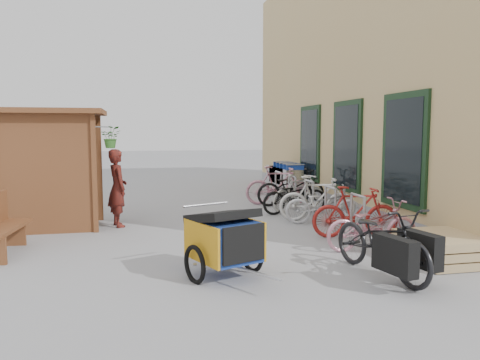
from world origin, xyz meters
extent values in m
plane|color=gray|center=(0.00, 0.00, 0.00)|extent=(80.00, 80.00, 0.00)
cube|color=tan|center=(6.50, 4.50, 3.50)|extent=(6.00, 13.00, 7.00)
cube|color=gray|center=(3.58, 4.50, 0.15)|extent=(0.18, 13.00, 0.30)
cube|color=black|center=(3.47, 0.50, 1.60)|extent=(0.06, 1.50, 2.20)
cube|color=black|center=(3.44, 0.50, 1.60)|extent=(0.02, 1.25, 1.95)
cube|color=black|center=(3.47, 3.00, 1.60)|extent=(0.06, 1.50, 2.20)
cube|color=black|center=(3.44, 3.00, 1.60)|extent=(0.02, 1.25, 1.95)
cube|color=black|center=(3.47, 5.50, 1.60)|extent=(0.06, 1.50, 2.20)
cube|color=black|center=(3.44, 5.50, 1.60)|extent=(0.02, 1.25, 1.95)
cube|color=brown|center=(-2.30, 1.85, 1.15)|extent=(0.09, 0.09, 2.30)
cube|color=brown|center=(-4.10, 3.15, 1.15)|extent=(0.09, 0.09, 2.30)
cube|color=brown|center=(-2.30, 3.15, 1.15)|extent=(0.09, 0.09, 2.30)
cube|color=brown|center=(-4.07, 2.50, 1.15)|extent=(0.05, 1.30, 2.30)
cube|color=brown|center=(-3.20, 1.88, 1.15)|extent=(1.80, 0.05, 2.30)
cube|color=brown|center=(-3.20, 3.12, 1.15)|extent=(1.80, 0.05, 2.30)
cube|color=brown|center=(-3.20, 2.50, 2.35)|extent=(2.15, 1.65, 0.10)
cube|color=brown|center=(-3.40, 2.50, 0.90)|extent=(1.30, 1.15, 0.04)
cube|color=brown|center=(-3.40, 2.50, 1.50)|extent=(1.30, 1.15, 0.04)
cylinder|color=#A5A8AD|center=(-2.12, 1.85, 2.05)|extent=(0.36, 0.02, 0.02)
imported|color=#306623|center=(-1.97, 1.85, 1.85)|extent=(0.38, 0.33, 0.42)
cylinder|color=#A5A8AD|center=(2.30, -0.25, 0.42)|extent=(0.05, 0.05, 0.84)
cylinder|color=#A5A8AD|center=(2.30, 0.25, 0.42)|extent=(0.05, 0.05, 0.84)
cylinder|color=#A5A8AD|center=(2.30, 0.00, 0.84)|extent=(0.05, 0.50, 0.05)
cylinder|color=#A5A8AD|center=(2.30, 0.95, 0.42)|extent=(0.05, 0.05, 0.84)
cylinder|color=#A5A8AD|center=(2.30, 1.45, 0.42)|extent=(0.05, 0.05, 0.84)
cylinder|color=#A5A8AD|center=(2.30, 1.20, 0.84)|extent=(0.05, 0.50, 0.05)
cylinder|color=#A5A8AD|center=(2.30, 2.15, 0.42)|extent=(0.05, 0.05, 0.84)
cylinder|color=#A5A8AD|center=(2.30, 2.65, 0.42)|extent=(0.05, 0.05, 0.84)
cylinder|color=#A5A8AD|center=(2.30, 2.40, 0.84)|extent=(0.05, 0.50, 0.05)
cylinder|color=#A5A8AD|center=(2.30, 3.35, 0.42)|extent=(0.05, 0.05, 0.84)
cylinder|color=#A5A8AD|center=(2.30, 3.85, 0.42)|extent=(0.05, 0.05, 0.84)
cylinder|color=#A5A8AD|center=(2.30, 3.60, 0.84)|extent=(0.05, 0.50, 0.05)
cylinder|color=#A5A8AD|center=(2.30, 4.55, 0.42)|extent=(0.05, 0.05, 0.84)
cylinder|color=#A5A8AD|center=(2.30, 5.05, 0.42)|extent=(0.05, 0.05, 0.84)
cylinder|color=#A5A8AD|center=(2.30, 4.80, 0.84)|extent=(0.05, 0.50, 0.05)
cube|color=tan|center=(3.00, -1.40, 0.07)|extent=(1.00, 1.20, 0.12)
cube|color=tan|center=(3.00, -1.40, 0.21)|extent=(1.00, 1.20, 0.12)
cube|color=tan|center=(3.00, -1.40, 0.35)|extent=(1.00, 1.20, 0.12)
cube|color=brown|center=(-3.60, 0.43, 0.43)|extent=(0.60, 1.56, 0.06)
cube|color=brown|center=(-3.60, 1.04, 0.20)|extent=(0.41, 0.10, 0.40)
cube|color=silver|center=(3.00, 5.84, 0.58)|extent=(0.53, 0.82, 0.50)
cube|color=#183A9F|center=(3.00, 5.42, 0.92)|extent=(0.53, 0.04, 0.17)
cylinder|color=silver|center=(3.00, 5.39, 0.99)|extent=(0.56, 0.03, 0.03)
cylinder|color=black|center=(2.79, 5.50, 0.06)|extent=(0.04, 0.12, 0.12)
cube|color=silver|center=(3.00, 6.18, 0.58)|extent=(0.53, 0.82, 0.50)
cube|color=#183A9F|center=(3.00, 5.76, 0.92)|extent=(0.53, 0.04, 0.17)
cylinder|color=silver|center=(3.00, 5.73, 0.99)|extent=(0.56, 0.03, 0.03)
cylinder|color=black|center=(2.79, 5.84, 0.06)|extent=(0.04, 0.12, 0.12)
cube|color=silver|center=(3.00, 6.52, 0.58)|extent=(0.53, 0.82, 0.50)
cube|color=#183A9F|center=(3.00, 6.10, 0.92)|extent=(0.53, 0.04, 0.17)
cylinder|color=silver|center=(3.00, 6.07, 0.99)|extent=(0.56, 0.03, 0.03)
cylinder|color=black|center=(2.79, 6.18, 0.06)|extent=(0.04, 0.12, 0.12)
cube|color=silver|center=(3.00, 6.86, 0.58)|extent=(0.53, 0.82, 0.50)
cube|color=#183A9F|center=(3.00, 6.44, 0.92)|extent=(0.53, 0.04, 0.17)
cylinder|color=silver|center=(3.00, 6.41, 0.99)|extent=(0.56, 0.03, 0.03)
cylinder|color=black|center=(2.79, 6.52, 0.06)|extent=(0.04, 0.12, 0.12)
cube|color=silver|center=(3.00, 7.20, 0.58)|extent=(0.53, 0.82, 0.50)
cube|color=#183A9F|center=(3.00, 6.78, 0.92)|extent=(0.53, 0.04, 0.17)
cylinder|color=silver|center=(3.00, 6.75, 0.99)|extent=(0.56, 0.03, 0.03)
cylinder|color=black|center=(2.79, 6.86, 0.06)|extent=(0.04, 0.12, 0.12)
cube|color=#1B3995|center=(-0.35, -1.43, 0.51)|extent=(0.96, 1.08, 0.52)
cube|color=#C68917|center=(-0.69, -1.56, 0.51)|extent=(0.37, 0.84, 0.52)
cube|color=#C68917|center=(-0.02, -1.29, 0.51)|extent=(0.37, 0.84, 0.52)
cube|color=black|center=(-0.18, -1.86, 0.54)|extent=(0.60, 0.27, 0.48)
cube|color=black|center=(-0.37, -1.38, 0.83)|extent=(1.01, 1.07, 0.25)
torus|color=black|center=(-0.78, -1.60, 0.24)|extent=(0.25, 0.50, 0.52)
torus|color=black|center=(0.07, -1.25, 0.24)|extent=(0.25, 0.50, 0.52)
cylinder|color=#B7B7BC|center=(-0.07, -2.13, 0.24)|extent=(0.32, 0.72, 0.03)
cylinder|color=#B7B7BC|center=(-0.54, -0.97, 0.93)|extent=(0.68, 0.30, 0.03)
imported|color=black|center=(1.73, -1.84, 0.49)|extent=(1.01, 1.97, 0.98)
cube|color=black|center=(1.60, -2.43, 0.45)|extent=(0.30, 0.67, 0.45)
cube|color=black|center=(2.07, -2.24, 0.45)|extent=(0.30, 0.67, 0.45)
cube|color=orange|center=(1.83, -2.33, 0.50)|extent=(0.15, 0.20, 0.12)
imported|color=maroon|center=(-1.90, 2.35, 0.80)|extent=(0.54, 0.67, 1.60)
imported|color=#C27D92|center=(2.29, -0.56, 0.43)|extent=(1.63, 0.60, 0.85)
imported|color=maroon|center=(2.43, 0.33, 0.48)|extent=(1.66, 0.73, 0.97)
imported|color=#B6B7BB|center=(2.34, 1.66, 0.42)|extent=(1.69, 1.00, 0.84)
imported|color=silver|center=(2.32, 1.96, 0.50)|extent=(1.72, 0.89, 1.00)
imported|color=black|center=(2.17, 3.00, 0.44)|extent=(1.72, 0.79, 0.87)
imported|color=silver|center=(2.32, 3.13, 0.47)|extent=(1.62, 0.93, 0.94)
imported|color=black|center=(2.46, 4.16, 0.48)|extent=(1.85, 0.64, 0.97)
imported|color=#C27D92|center=(2.17, 4.42, 0.52)|extent=(1.77, 0.72, 1.04)
camera|label=1|loc=(-1.46, -7.52, 1.97)|focal=35.00mm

